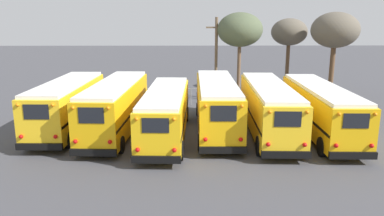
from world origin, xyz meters
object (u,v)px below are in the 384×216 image
object	(u,v)px
school_bus_3	(217,104)
utility_pole	(216,57)
school_bus_4	(268,107)
bare_tree_0	(240,30)
bare_tree_1	(289,33)
bare_tree_2	(335,31)
school_bus_1	(116,106)
school_bus_2	(166,112)
school_bus_0	(68,104)
school_bus_5	(320,108)

from	to	relation	value
school_bus_3	utility_pole	xyz separation A→B (m)	(0.63, 9.27, 2.05)
school_bus_3	utility_pole	distance (m)	9.52
school_bus_4	bare_tree_0	world-z (taller)	bare_tree_0
bare_tree_1	school_bus_3	bearing A→B (deg)	-120.97
school_bus_3	bare_tree_1	distance (m)	15.99
school_bus_4	bare_tree_2	world-z (taller)	bare_tree_2
school_bus_1	utility_pole	xyz separation A→B (m)	(7.02, 9.61, 2.06)
utility_pole	bare_tree_1	distance (m)	8.59
school_bus_4	bare_tree_0	distance (m)	10.81
utility_pole	school_bus_2	bearing A→B (deg)	-109.54
school_bus_1	school_bus_3	xyz separation A→B (m)	(6.39, 0.34, 0.01)
bare_tree_1	bare_tree_2	xyz separation A→B (m)	(3.14, -3.31, 0.28)
school_bus_2	bare_tree_0	distance (m)	13.02
utility_pole	school_bus_0	bearing A→B (deg)	-138.10
bare_tree_0	bare_tree_1	distance (m)	6.70
school_bus_5	school_bus_2	bearing A→B (deg)	-175.74
school_bus_4	bare_tree_1	bearing A→B (deg)	71.04
school_bus_3	school_bus_4	distance (m)	3.25
school_bus_0	school_bus_5	world-z (taller)	school_bus_0
school_bus_5	bare_tree_1	distance (m)	14.73
school_bus_2	utility_pole	world-z (taller)	utility_pole
school_bus_1	school_bus_2	bearing A→B (deg)	-19.90
bare_tree_0	bare_tree_2	bearing A→B (deg)	4.96
school_bus_1	school_bus_3	bearing A→B (deg)	3.06
school_bus_2	school_bus_0	bearing A→B (deg)	165.88
school_bus_5	school_bus_4	bearing A→B (deg)	176.96
school_bus_2	school_bus_3	world-z (taller)	school_bus_3
school_bus_3	bare_tree_2	size ratio (longest dim) A/B	1.37
school_bus_3	school_bus_5	xyz separation A→B (m)	(6.39, -0.79, -0.09)
school_bus_1	school_bus_3	world-z (taller)	school_bus_3
school_bus_5	bare_tree_1	xyz separation A→B (m)	(1.57, 14.06, 4.11)
school_bus_5	bare_tree_2	size ratio (longest dim) A/B	1.42
school_bus_1	bare_tree_1	bearing A→B (deg)	43.48
school_bus_3	bare_tree_0	distance (m)	10.55
bare_tree_1	school_bus_1	bearing A→B (deg)	-136.52
school_bus_0	school_bus_4	size ratio (longest dim) A/B	0.87
school_bus_1	school_bus_5	xyz separation A→B (m)	(12.78, -0.44, -0.08)
school_bus_0	utility_pole	distance (m)	13.88
school_bus_0	bare_tree_1	distance (m)	22.31
bare_tree_1	bare_tree_2	distance (m)	4.57
bare_tree_1	bare_tree_2	bearing A→B (deg)	-46.47
bare_tree_1	school_bus_4	bearing A→B (deg)	-108.96
school_bus_2	school_bus_5	world-z (taller)	school_bus_5
bare_tree_1	bare_tree_0	bearing A→B (deg)	-142.82
bare_tree_0	bare_tree_1	bearing A→B (deg)	37.18
school_bus_1	school_bus_2	size ratio (longest dim) A/B	1.01
bare_tree_1	bare_tree_2	size ratio (longest dim) A/B	0.93
utility_pole	bare_tree_0	distance (m)	3.08
school_bus_1	school_bus_5	size ratio (longest dim) A/B	0.96
school_bus_0	bare_tree_0	xyz separation A→B (m)	(12.22, 9.12, 4.40)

